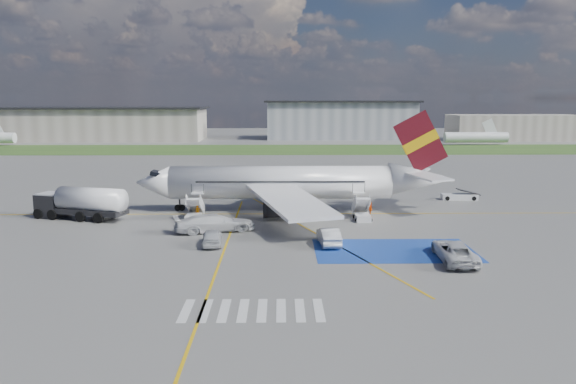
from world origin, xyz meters
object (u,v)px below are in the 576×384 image
fuel_tanker (82,206)px  belt_loader (460,197)px  van_white_b (215,220)px  gpu_cart (113,209)px  car_silver_a (212,237)px  airliner (293,182)px  van_white_a (454,248)px  car_silver_b (329,236)px

fuel_tanker → belt_loader: bearing=31.6°
fuel_tanker → van_white_b: size_ratio=1.79×
gpu_cart → car_silver_a: size_ratio=0.45×
airliner → van_white_a: size_ratio=6.47×
fuel_tanker → belt_loader: (45.76, 11.40, -1.14)m
van_white_a → van_white_b: 23.43m
car_silver_a → car_silver_b: size_ratio=0.92×
airliner → car_silver_b: size_ratio=7.58×
belt_loader → van_white_a: size_ratio=0.88×
airliner → gpu_cart: (-20.71, -2.35, -2.66)m
airliner → car_silver_a: airliner is taller
fuel_tanker → gpu_cart: fuel_tanker is taller
gpu_cart → car_silver_b: bearing=-27.4°
gpu_cart → belt_loader: (42.92, 9.28, -0.36)m
airliner → fuel_tanker: airliner is taller
van_white_b → airliner: bearing=-53.6°
belt_loader → car_silver_a: bearing=-140.4°
belt_loader → fuel_tanker: bearing=-163.7°
airliner → fuel_tanker: size_ratio=3.40×
car_silver_a → van_white_a: 21.27m
van_white_a → fuel_tanker: bearing=-21.2°
van_white_b → van_white_a: bearing=-132.7°
car_silver_a → van_white_b: size_ratio=0.74×
belt_loader → car_silver_b: size_ratio=1.04×
car_silver_a → car_silver_b: (10.67, -0.02, 0.04)m
van_white_b → gpu_cart: bearing=40.3°
fuel_tanker → car_silver_b: bearing=-5.8°
fuel_tanker → car_silver_a: 19.49m
fuel_tanker → belt_loader: 47.17m
gpu_cart → car_silver_a: 18.72m
airliner → gpu_cart: size_ratio=18.39×
airliner → van_white_a: bearing=-58.6°
car_silver_b → van_white_a: size_ratio=0.85×
car_silver_a → belt_loader: bearing=-148.0°
car_silver_a → van_white_a: size_ratio=0.78×
fuel_tanker → van_white_a: 40.01m
airliner → car_silver_a: (-7.77, -15.88, -2.63)m
car_silver_b → van_white_b: size_ratio=0.80×
car_silver_b → van_white_b: van_white_b is taller
belt_loader → van_white_b: bearing=-147.6°
van_white_a → van_white_b: van_white_b is taller
gpu_cart → van_white_a: bearing=-26.7°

